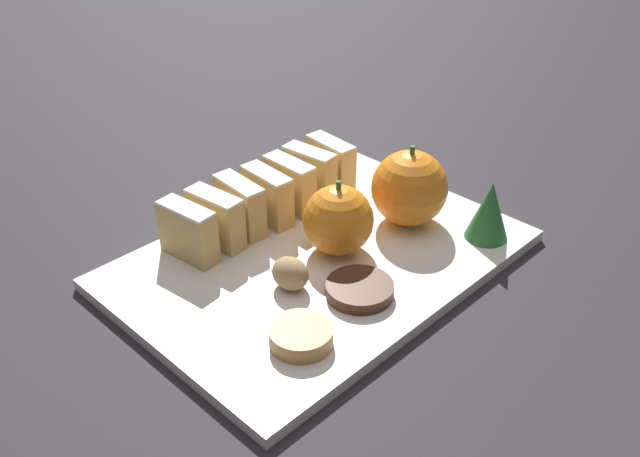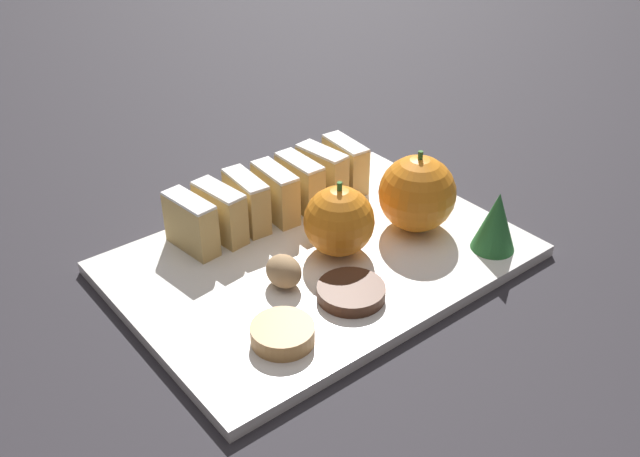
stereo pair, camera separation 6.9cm
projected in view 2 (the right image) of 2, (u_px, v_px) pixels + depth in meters
ground_plane at (320, 264)px, 0.71m from camera, size 6.00×6.00×0.00m
serving_platter at (320, 259)px, 0.71m from camera, size 0.27×0.39×0.01m
stollen_slice_front at (191, 224)px, 0.70m from camera, size 0.06×0.03×0.06m
stollen_slice_second at (220, 213)px, 0.72m from camera, size 0.06×0.03×0.06m
stollen_slice_third at (247, 201)px, 0.73m from camera, size 0.06×0.03×0.06m
stollen_slice_fourth at (275, 193)px, 0.75m from camera, size 0.06×0.03×0.06m
stollen_slice_fifth at (300, 183)px, 0.77m from camera, size 0.06×0.02×0.06m
stollen_slice_sixth at (322, 173)px, 0.79m from camera, size 0.06×0.03×0.06m
stollen_slice_back at (345, 164)px, 0.80m from camera, size 0.06×0.03×0.06m
orange_near at (417, 194)px, 0.72m from camera, size 0.08×0.08×0.09m
orange_far at (339, 221)px, 0.69m from camera, size 0.07×0.07×0.08m
walnut at (284, 271)px, 0.65m from camera, size 0.04×0.03×0.03m
chocolate_cookie at (351, 292)px, 0.64m from camera, size 0.06×0.06×0.01m
gingerbread_cookie at (283, 334)px, 0.59m from camera, size 0.05×0.05×0.02m
evergreen_sprig at (496, 221)px, 0.70m from camera, size 0.04×0.04×0.06m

